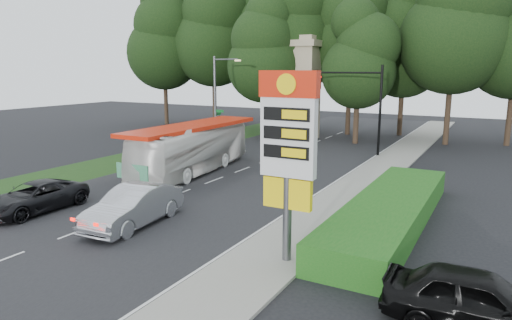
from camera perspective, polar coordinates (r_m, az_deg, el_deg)
The scene contains 22 objects.
ground at distance 20.99m, azimuth -22.44°, elevation -8.76°, with size 120.00×120.00×0.00m, color black.
road_surface at distance 29.59m, azimuth -4.17°, elevation -2.16°, with size 14.00×80.00×0.02m, color black.
sidewalk_right at distance 26.09m, azimuth 11.77°, elevation -4.11°, with size 3.00×80.00×0.12m, color gray.
grass_verge_left at distance 39.86m, azimuth -10.98°, elevation 1.17°, with size 5.00×50.00×0.02m, color #193814.
hedge at distance 21.50m, azimuth 16.34°, elevation -6.18°, with size 3.00×14.00×1.20m, color #185516.
gas_station_pylon at distance 15.73m, azimuth 4.04°, elevation 2.34°, with size 2.10×0.45×6.85m.
traffic_signal_mast at distance 37.55m, azimuth 13.36°, elevation 7.63°, with size 6.10×0.35×7.20m.
streetlight_signs at distance 41.05m, azimuth -4.89°, elevation 7.85°, with size 2.75×0.98×8.00m.
monument at distance 45.72m, azimuth 6.04°, elevation 9.02°, with size 3.00×3.00×10.05m.
tree_far_west at distance 58.91m, azimuth -11.49°, elevation 14.80°, with size 8.96×8.96×17.60m.
tree_west_mid at distance 56.99m, azimuth -5.37°, elevation 16.10°, with size 9.80×9.80×19.25m.
tree_west_near at distance 55.52m, azimuth 1.18°, elevation 14.55°, with size 8.40×8.40×16.50m.
tree_center_left at distance 49.90m, azimuth 4.29°, elevation 17.19°, with size 10.08×10.08×19.80m.
tree_center_right at distance 49.53m, azimuth 11.85°, elevation 15.87°, with size 9.24×9.24×18.15m.
tree_east_near at distance 50.15m, azimuth 18.12°, elevation 13.97°, with size 8.12×8.12×15.95m.
tree_east_mid at distance 45.59m, azimuth 23.67°, elevation 16.02°, with size 9.52×9.52×18.70m.
tree_monument_left at distance 46.53m, azimuth 0.97°, elevation 13.52°, with size 7.28×7.28×14.30m.
tree_monument_right at distance 43.39m, azimuth 12.73°, elevation 12.53°, with size 6.72×6.72×13.20m.
transit_bus at distance 30.94m, azimuth -7.91°, elevation 1.42°, with size 2.74×11.71×3.26m, color silver.
sedan_silver at distance 21.14m, azimuth -15.06°, elevation -5.60°, with size 1.87×5.36×1.77m, color #B4B6BD.
suv_charcoal at distance 24.91m, azimuth -25.99°, elevation -4.20°, with size 2.40×5.20×1.45m, color black.
parked_car_black at distance 14.01m, azimuth 25.99°, elevation -15.51°, with size 1.99×4.95×1.69m, color black.
Camera 1 is at (15.68, -12.13, 6.90)m, focal length 32.00 mm.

